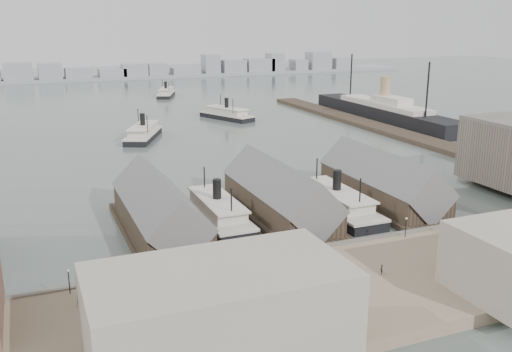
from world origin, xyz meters
name	(u,v)px	position (x,y,z in m)	size (l,w,h in m)	color
ground	(316,245)	(0.00, 0.00, 0.00)	(900.00, 900.00, 0.00)	#4A5652
quay	(376,285)	(0.00, -20.00, 1.00)	(180.00, 30.00, 2.00)	#7A6852
seawall	(330,250)	(0.00, -5.20, 1.15)	(180.00, 1.20, 2.30)	#59544C
east_wharf	(386,130)	(78.00, 90.00, 0.80)	(10.00, 180.00, 1.60)	#2D231C
ferry_shed_west	(159,212)	(-26.00, 16.88, 4.64)	(14.00, 42.00, 12.60)	#2D231C
ferry_shed_center	(279,197)	(0.00, 16.88, 4.64)	(14.00, 42.00, 12.60)	#2D231C
ferry_shed_east	(382,184)	(26.00, 16.88, 4.64)	(14.00, 42.00, 12.60)	#2D231C
street_bldg_west	(219,316)	(-30.00, -32.00, 8.00)	(30.00, 16.00, 12.00)	gray
lamp_post_far_w	(69,277)	(-45.00, -7.00, 4.71)	(0.44, 0.44, 3.92)	black
lamp_post_near_w	(257,247)	(-15.00, -7.00, 4.71)	(0.44, 0.44, 3.92)	black
lamp_post_near_e	(406,223)	(15.00, -7.00, 4.71)	(0.44, 0.44, 3.92)	black
far_shore	(91,74)	(-2.07, 334.14, 3.91)	(500.00, 40.00, 15.72)	gray
ferry_docked_west	(217,211)	(-13.00, 19.76, 2.30)	(8.24, 27.45, 9.80)	black
ferry_docked_east	(336,202)	(13.00, 15.12, 2.42)	(8.66, 28.87, 10.31)	black
ferry_open_near	(143,133)	(-10.16, 111.29, 2.30)	(18.82, 28.41, 9.81)	black
ferry_open_mid	(227,114)	(31.52, 140.17, 2.25)	(17.99, 27.85, 9.59)	black
ferry_open_far	(166,93)	(24.93, 222.63, 2.06)	(15.69, 25.57, 8.77)	black
ocean_steamer	(384,111)	(92.00, 112.04, 3.96)	(12.60, 92.08, 18.42)	black
horse_cart_left	(174,291)	(-30.91, -13.56, 2.78)	(4.64, 1.64, 1.49)	black
horse_cart_center	(308,283)	(-11.42, -18.62, 2.77)	(4.63, 3.56, 1.47)	black
horse_cart_right	(463,261)	(15.89, -21.25, 2.77)	(4.75, 3.03, 1.47)	black
pedestrian_0	(78,301)	(-44.25, -11.39, 2.79)	(0.58, 0.42, 1.59)	black
pedestrian_1	(174,310)	(-32.33, -19.32, 2.90)	(0.87, 0.68, 1.80)	black
pedestrian_2	(191,282)	(-27.89, -12.00, 2.90)	(1.17, 0.67, 1.81)	black
pedestrian_3	(336,289)	(-8.53, -22.09, 2.79)	(0.92, 0.38, 1.58)	black
pedestrian_4	(319,260)	(-6.01, -12.09, 2.88)	(0.86, 0.56, 1.76)	black
pedestrian_5	(382,269)	(1.68, -18.84, 2.81)	(0.59, 0.43, 1.61)	black
pedestrian_6	(443,229)	(22.91, -8.00, 2.90)	(0.87, 0.68, 1.79)	black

